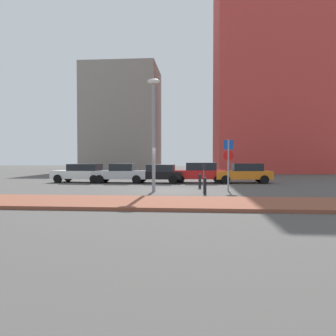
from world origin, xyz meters
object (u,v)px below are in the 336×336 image
at_px(parked_car_orange, 244,173).
at_px(street_lamp, 154,125).
at_px(parking_sign_post, 228,159).
at_px(parking_meter, 204,174).
at_px(parked_car_red, 200,172).
at_px(traffic_bollard_near, 205,186).
at_px(parked_car_black, 158,173).
at_px(traffic_bollard_mid, 200,181).
at_px(parked_car_silver, 121,173).
at_px(parked_car_white, 82,173).

distance_m(parked_car_orange, street_lamp, 9.70).
distance_m(parking_sign_post, parking_meter, 1.87).
relative_size(parked_car_red, traffic_bollard_near, 4.72).
xyz_separation_m(parked_car_black, parked_car_orange, (6.57, 0.40, 0.04)).
bearing_deg(street_lamp, traffic_bollard_mid, 41.55).
height_order(parking_sign_post, traffic_bollard_near, parking_sign_post).
bearing_deg(parked_car_orange, traffic_bollard_mid, -126.85).
distance_m(traffic_bollard_near, traffic_bollard_mid, 3.70).
distance_m(parked_car_red, traffic_bollard_near, 8.37).
relative_size(parked_car_orange, parking_meter, 2.82).
distance_m(parked_car_silver, parked_car_black, 2.90).
height_order(parked_car_black, traffic_bollard_mid, parked_car_black).
relative_size(parked_car_black, parked_car_red, 0.95).
bearing_deg(parked_car_orange, traffic_bollard_near, -111.09).
height_order(parked_car_orange, parking_sign_post, parking_sign_post).
xyz_separation_m(parked_car_red, parked_car_orange, (3.39, -0.11, -0.03)).
distance_m(parking_sign_post, traffic_bollard_near, 2.82).
bearing_deg(traffic_bollard_mid, parked_car_red, 89.67).
bearing_deg(parked_car_white, parked_car_black, -0.73).
distance_m(parked_car_white, traffic_bollard_mid, 10.15).
relative_size(parked_car_white, parking_sign_post, 1.48).
xyz_separation_m(parked_car_orange, traffic_bollard_mid, (-3.42, -4.56, -0.33)).
xyz_separation_m(parked_car_orange, parking_sign_post, (-1.78, -6.28, 1.11)).
relative_size(parking_meter, traffic_bollard_near, 1.69).
height_order(parked_car_silver, parking_meter, parking_meter).
height_order(parked_car_white, parked_car_silver, parked_car_silver).
bearing_deg(parked_car_red, parked_car_silver, -174.82).
bearing_deg(parked_car_red, parked_car_white, -177.30).
relative_size(parked_car_orange, traffic_bollard_near, 4.78).
bearing_deg(parked_car_red, parking_meter, -87.90).
distance_m(parked_car_red, parked_car_orange, 3.39).
distance_m(parked_car_black, parking_sign_post, 7.66).
height_order(street_lamp, traffic_bollard_near, street_lamp).
xyz_separation_m(parked_car_black, traffic_bollard_near, (3.39, -7.85, -0.30)).
bearing_deg(parking_sign_post, parked_car_orange, 74.14).
xyz_separation_m(parked_car_silver, parked_car_orange, (9.47, 0.44, 0.03)).
xyz_separation_m(parked_car_black, parked_car_red, (3.18, 0.51, 0.07)).
distance_m(street_lamp, traffic_bollard_near, 4.65).
bearing_deg(street_lamp, parked_car_white, 134.85).
xyz_separation_m(parked_car_red, traffic_bollard_mid, (-0.03, -4.67, -0.36)).
bearing_deg(traffic_bollard_near, parked_car_black, 113.37).
relative_size(parked_car_silver, parked_car_orange, 0.97).
height_order(parked_car_orange, traffic_bollard_mid, parked_car_orange).
xyz_separation_m(street_lamp, traffic_bollard_mid, (2.66, 2.36, -3.38)).
distance_m(parking_meter, traffic_bollard_mid, 1.06).
relative_size(parked_car_silver, street_lamp, 0.64).
distance_m(parking_meter, traffic_bollard_near, 2.85).
bearing_deg(parking_sign_post, parked_car_red, 104.11).
relative_size(parked_car_black, traffic_bollard_mid, 4.42).
relative_size(parked_car_silver, parking_meter, 2.75).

